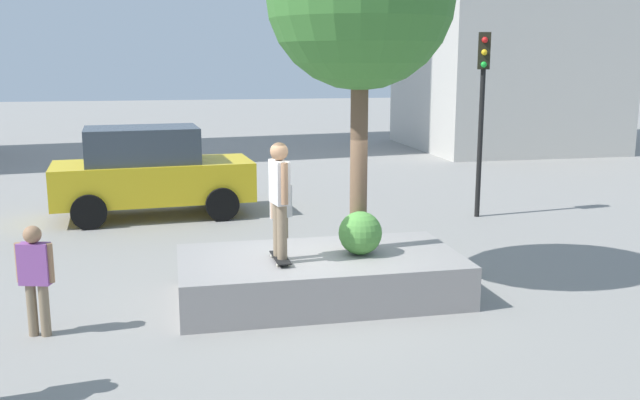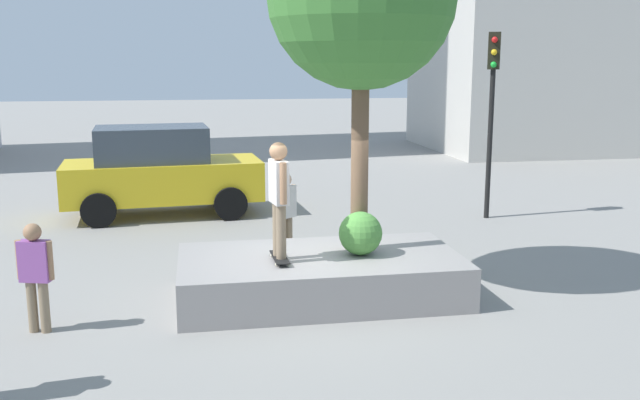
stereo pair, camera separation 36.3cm
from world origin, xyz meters
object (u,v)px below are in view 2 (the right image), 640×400
Objects in this scene: taxi_cab at (160,171)px; bystander_watching at (285,209)px; skateboard at (280,258)px; skateboarder at (279,191)px; traffic_light_corner at (492,93)px; pedestrian_crossing at (35,270)px; planter_ledge at (320,276)px.

taxi_cab is 2.93× the size of bystander_watching.
bystander_watching is at bearing 80.86° from skateboard.
taxi_cab reaches higher than bystander_watching.
skateboarder is 2.79m from bystander_watching.
skateboard is 1.04m from skateboarder.
traffic_light_corner is 10.98m from pedestrian_crossing.
traffic_light_corner reaches higher than taxi_cab.
planter_ledge is 4.23m from pedestrian_crossing.
planter_ledge is 2.51× the size of skateboarder.
skateboarder is at bearing -137.32° from traffic_light_corner.
skateboard is at bearing 9.12° from pedestrian_crossing.
taxi_cab is 7.59m from pedestrian_crossing.
taxi_cab is (-2.11, 6.91, 0.36)m from skateboard.
traffic_light_corner is (7.76, -1.70, 1.89)m from taxi_cab.
taxi_cab is 8.17m from traffic_light_corner.
taxi_cab is at bearing 167.67° from traffic_light_corner.
planter_ledge is at bearing 17.43° from skateboarder.
skateboard is at bearing -162.57° from planter_ledge.
taxi_cab reaches higher than planter_ledge.
skateboard is 0.45× the size of skateboarder.
planter_ledge is at bearing -84.18° from bystander_watching.
bystander_watching is at bearing -59.36° from taxi_cab.
skateboard is 3.50m from pedestrian_crossing.
skateboard is (-0.67, -0.21, 0.40)m from planter_ledge.
bystander_watching is (3.87, 3.19, 0.05)m from pedestrian_crossing.
traffic_light_corner is 6.18m from bystander_watching.
taxi_cab is at bearing 120.64° from bystander_watching.
pedestrian_crossing is 0.95× the size of bystander_watching.
taxi_cab is 1.10× the size of traffic_light_corner.
skateboarder is 0.37× the size of taxi_cab.
pedestrian_crossing reaches higher than planter_ledge.
pedestrian_crossing is at bearing -100.19° from taxi_cab.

